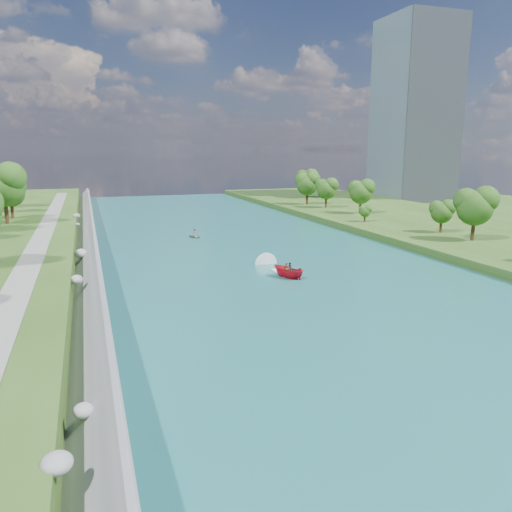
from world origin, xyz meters
name	(u,v)px	position (x,y,z in m)	size (l,w,h in m)	color
ground	(309,293)	(0.00, 0.00, 0.00)	(260.00, 260.00, 0.00)	#2D5119
river_water	(256,260)	(0.00, 20.00, 0.05)	(55.00, 240.00, 0.10)	#1B6368
berm_east	(500,238)	(49.50, 20.00, 0.75)	(44.00, 240.00, 1.50)	#2D5119
riprap_bank	(86,262)	(-25.87, 19.10, 1.81)	(4.87, 236.00, 4.45)	slate
riverside_path	(35,251)	(-32.50, 20.00, 3.55)	(3.00, 200.00, 0.10)	gray
office_tower	(415,112)	(82.50, 95.00, 30.00)	(22.00, 22.00, 60.00)	gray
trees_east	(368,195)	(39.83, 52.56, 6.52)	(15.75, 142.48, 11.23)	#284D14
motorboat	(285,270)	(0.30, 8.49, 0.92)	(4.00, 19.28, 2.19)	red
raft	(195,236)	(-5.12, 43.29, 0.49)	(3.36, 3.79, 1.71)	gray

